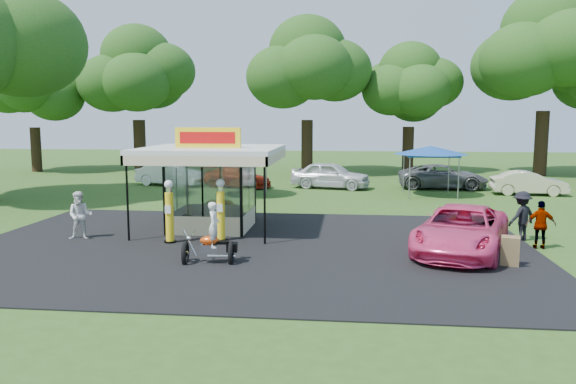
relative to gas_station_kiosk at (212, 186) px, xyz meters
name	(u,v)px	position (x,y,z in m)	size (l,w,h in m)	color
ground	(236,262)	(2.00, -4.99, -1.78)	(120.00, 120.00, 0.00)	#2F5019
asphalt_apron	(248,247)	(2.00, -2.99, -1.76)	(20.00, 14.00, 0.04)	black
gas_station_kiosk	(212,186)	(0.00, 0.00, 0.00)	(5.40, 5.40, 4.18)	white
gas_pump_left	(169,213)	(-0.92, -2.69, -0.67)	(0.43, 0.43, 2.33)	black
gas_pump_right	(221,212)	(0.85, -2.16, -0.66)	(0.44, 0.44, 2.34)	black
motorcycle	(212,239)	(1.30, -5.33, -0.99)	(1.77, 1.00, 2.04)	black
spare_tires	(188,224)	(-0.77, -0.92, -1.40)	(0.99, 0.81, 0.79)	black
a_frame_sign	(510,252)	(10.47, -4.78, -1.29)	(0.59, 0.62, 0.97)	#593819
kiosk_car	(225,209)	(0.00, 2.21, -1.30)	(1.13, 2.82, 0.96)	yellow
pink_sedan	(461,230)	(9.34, -3.05, -0.99)	(2.65, 5.74, 1.60)	#F2417E
spectator_west	(80,216)	(-4.48, -2.40, -0.87)	(0.89, 0.69, 1.83)	white
spectator_east_a	(522,216)	(11.95, -0.80, -0.85)	(1.20, 0.69, 1.86)	black
spectator_east_b	(541,225)	(12.23, -2.07, -0.93)	(1.00, 0.41, 1.70)	gray
bg_car_a	(170,174)	(-6.45, 14.36, -1.01)	(1.63, 4.68, 1.54)	white
bg_car_b	(237,177)	(-1.76, 13.85, -1.11)	(1.87, 4.60, 1.34)	#9D200C
bg_car_c	(331,175)	(4.34, 14.03, -0.92)	(2.05, 5.09, 1.73)	silver
bg_car_d	(443,177)	(11.54, 14.65, -1.00)	(2.60, 5.63, 1.56)	#5A5A5D
bg_car_e	(529,183)	(16.13, 12.21, -1.08)	(1.50, 4.29, 1.41)	beige
tent_west	(235,148)	(-1.09, 10.00, 1.00)	(4.40, 4.40, 3.08)	gray
tent_east	(431,151)	(10.24, 11.23, 0.87)	(4.19, 4.19, 2.93)	gray
oak_far_a	(33,92)	(-20.87, 22.73, 4.87)	(8.82, 8.82, 10.45)	black
oak_far_b	(138,80)	(-12.45, 24.54, 5.92)	(10.12, 10.12, 12.07)	black
oak_far_c	(307,76)	(2.08, 23.47, 6.05)	(10.48, 10.48, 12.35)	black
oak_far_d	(410,91)	(10.42, 25.88, 4.93)	(8.84, 8.84, 10.53)	black
oak_far_e	(546,59)	(20.48, 23.85, 7.21)	(11.84, 11.84, 14.09)	black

